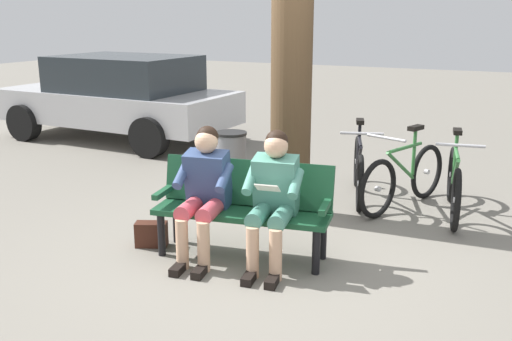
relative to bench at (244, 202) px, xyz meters
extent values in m
plane|color=slate|center=(-0.24, 0.00, -0.51)|extent=(40.00, 40.00, 0.00)
cube|color=#194C2D|center=(-0.01, 0.08, -0.08)|extent=(1.65, 0.71, 0.05)
cube|color=#194C2D|center=(0.02, -0.11, 0.15)|extent=(1.60, 0.41, 0.42)
cube|color=#194C2D|center=(-0.76, -0.05, 0.05)|extent=(0.13, 0.40, 0.05)
cube|color=#194C2D|center=(0.74, 0.21, 0.05)|extent=(0.13, 0.40, 0.05)
cylinder|color=black|center=(-0.75, 0.12, -0.31)|extent=(0.07, 0.07, 0.40)
cylinder|color=black|center=(0.67, 0.37, -0.31)|extent=(0.07, 0.07, 0.40)
cylinder|color=black|center=(-0.69, -0.21, -0.31)|extent=(0.07, 0.07, 0.40)
cylinder|color=black|center=(0.72, 0.04, -0.31)|extent=(0.07, 0.07, 0.40)
cube|color=#4C8C7A|center=(-0.32, 0.01, 0.20)|extent=(0.43, 0.37, 0.55)
sphere|color=#D8A884|center=(-0.33, 0.03, 0.56)|extent=(0.21, 0.21, 0.21)
sphere|color=black|center=(-0.32, 0.00, 0.59)|extent=(0.20, 0.20, 0.20)
cylinder|color=#4C8C7A|center=(-0.45, 0.19, -0.02)|extent=(0.22, 0.42, 0.15)
cylinder|color=#D8A884|center=(-0.49, 0.38, -0.28)|extent=(0.11, 0.11, 0.45)
cube|color=black|center=(-0.51, 0.48, -0.47)|extent=(0.13, 0.23, 0.07)
cylinder|color=#4C8C7A|center=(-0.54, 0.09, 0.27)|extent=(0.14, 0.32, 0.23)
cylinder|color=#4C8C7A|center=(-0.26, 0.22, -0.02)|extent=(0.22, 0.42, 0.15)
cylinder|color=#D8A884|center=(-0.29, 0.42, -0.28)|extent=(0.11, 0.11, 0.45)
cube|color=black|center=(-0.31, 0.52, -0.47)|extent=(0.13, 0.23, 0.07)
cylinder|color=#4C8C7A|center=(-0.15, 0.16, 0.27)|extent=(0.14, 0.32, 0.23)
cube|color=silver|center=(-0.37, 0.30, 0.26)|extent=(0.22, 0.15, 0.09)
cube|color=#334772|center=(0.31, 0.11, 0.20)|extent=(0.43, 0.37, 0.55)
sphere|color=#D8A884|center=(0.30, 0.13, 0.56)|extent=(0.21, 0.21, 0.21)
sphere|color=black|center=(0.31, 0.11, 0.59)|extent=(0.20, 0.20, 0.20)
cylinder|color=#D84C59|center=(0.18, 0.29, -0.02)|extent=(0.22, 0.42, 0.15)
cylinder|color=#D8A884|center=(0.14, 0.49, -0.28)|extent=(0.11, 0.11, 0.45)
cube|color=black|center=(0.12, 0.59, -0.47)|extent=(0.13, 0.23, 0.07)
cylinder|color=#334772|center=(0.09, 0.20, 0.27)|extent=(0.14, 0.32, 0.23)
cylinder|color=#D84C59|center=(0.37, 0.33, -0.02)|extent=(0.22, 0.42, 0.15)
cylinder|color=#D8A884|center=(0.34, 0.53, -0.28)|extent=(0.11, 0.11, 0.45)
cube|color=black|center=(0.32, 0.62, -0.47)|extent=(0.13, 0.23, 0.07)
cylinder|color=#334772|center=(0.48, 0.27, 0.27)|extent=(0.14, 0.32, 0.23)
cube|color=#3F1E14|center=(0.88, 0.23, -0.39)|extent=(0.33, 0.25, 0.24)
cylinder|color=#4C3823|center=(0.06, -1.21, 1.44)|extent=(0.44, 0.44, 3.89)
cylinder|color=slate|center=(0.82, -1.27, -0.09)|extent=(0.36, 0.36, 0.82)
cylinder|color=black|center=(0.82, -1.27, 0.33)|extent=(0.37, 0.37, 0.03)
torus|color=black|center=(-1.67, -1.47, -0.18)|extent=(0.17, 0.66, 0.66)
cylinder|color=silver|center=(-1.67, -1.47, -0.18)|extent=(0.06, 0.07, 0.06)
torus|color=black|center=(-1.49, -2.47, -0.18)|extent=(0.17, 0.66, 0.66)
cylinder|color=silver|center=(-1.49, -2.47, -0.18)|extent=(0.06, 0.07, 0.06)
cylinder|color=#337238|center=(-1.58, -1.97, 0.20)|extent=(0.15, 0.63, 0.04)
cylinder|color=#337238|center=(-1.60, -1.89, 0.00)|extent=(0.14, 0.59, 0.43)
cylinder|color=#337238|center=(-1.55, -2.15, 0.12)|extent=(0.04, 0.04, 0.55)
cube|color=black|center=(-1.55, -2.15, 0.40)|extent=(0.13, 0.23, 0.05)
cylinder|color=#B2B2B7|center=(-1.65, -1.57, 0.37)|extent=(0.48, 0.12, 0.03)
torus|color=black|center=(-0.86, -1.51, -0.18)|extent=(0.28, 0.64, 0.66)
cylinder|color=silver|center=(-0.86, -1.51, -0.18)|extent=(0.07, 0.07, 0.06)
torus|color=black|center=(-1.20, -2.47, -0.18)|extent=(0.28, 0.64, 0.66)
cylinder|color=silver|center=(-1.20, -2.47, -0.18)|extent=(0.07, 0.07, 0.06)
cylinder|color=#337238|center=(-1.03, -1.99, 0.20)|extent=(0.25, 0.61, 0.04)
cylinder|color=#337238|center=(-1.00, -1.91, 0.00)|extent=(0.24, 0.57, 0.43)
cylinder|color=#337238|center=(-1.09, -2.16, 0.12)|extent=(0.04, 0.04, 0.55)
cube|color=black|center=(-1.09, -2.16, 0.40)|extent=(0.16, 0.24, 0.05)
cylinder|color=#B2B2B7|center=(-0.89, -1.61, 0.37)|extent=(0.46, 0.19, 0.03)
torus|color=black|center=(-0.62, -1.63, -0.18)|extent=(0.26, 0.65, 0.66)
cylinder|color=silver|center=(-0.62, -1.63, -0.18)|extent=(0.07, 0.07, 0.06)
torus|color=black|center=(-0.30, -2.60, -0.18)|extent=(0.26, 0.65, 0.66)
cylinder|color=silver|center=(-0.30, -2.60, -0.18)|extent=(0.07, 0.07, 0.06)
cylinder|color=black|center=(-0.46, -2.11, 0.20)|extent=(0.23, 0.61, 0.04)
cylinder|color=black|center=(-0.49, -2.04, 0.00)|extent=(0.22, 0.58, 0.43)
cylinder|color=black|center=(-0.41, -2.29, 0.12)|extent=(0.04, 0.04, 0.55)
cube|color=black|center=(-0.41, -2.29, 0.40)|extent=(0.15, 0.24, 0.05)
cylinder|color=#B2B2B7|center=(-0.59, -1.72, 0.37)|extent=(0.47, 0.18, 0.03)
cube|color=silver|center=(4.38, -3.63, 0.09)|extent=(4.24, 1.90, 0.55)
cube|color=#262D33|center=(4.18, -3.62, 0.66)|extent=(2.35, 1.71, 0.60)
cylinder|color=black|center=(5.77, -2.76, -0.19)|extent=(0.65, 0.24, 0.64)
cylinder|color=black|center=(5.73, -4.56, -0.19)|extent=(0.65, 0.24, 0.64)
cylinder|color=black|center=(3.04, -2.70, -0.19)|extent=(0.65, 0.24, 0.64)
cylinder|color=black|center=(3.00, -4.49, -0.19)|extent=(0.65, 0.24, 0.64)
camera|label=1|loc=(-2.30, 4.46, 1.65)|focal=40.61mm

